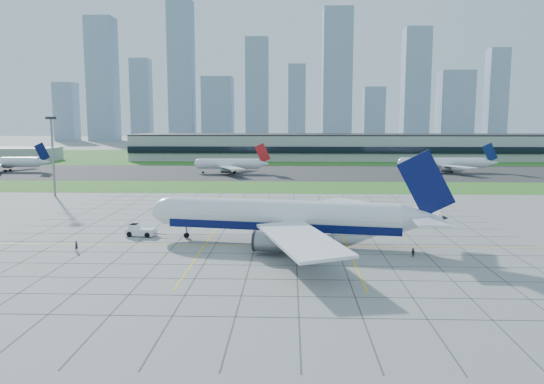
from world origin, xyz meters
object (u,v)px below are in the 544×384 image
object	(u,v)px
airliner	(285,217)
distant_jet_0	(2,162)
pushback_tug	(140,231)
light_mast	(52,146)
distant_jet_1	(231,164)
crew_near	(76,246)
distant_jet_2	(445,163)
crew_far	(413,253)

from	to	relation	value
airliner	distant_jet_0	size ratio (longest dim) A/B	1.43
airliner	distant_jet_0	distance (m)	199.24
pushback_tug	airliner	bearing A→B (deg)	0.33
light_mast	distant_jet_1	xyz separation A→B (m)	(49.23, 74.45, -11.70)
crew_near	distant_jet_2	bearing A→B (deg)	-10.54
airliner	distant_jet_1	distance (m)	141.15
light_mast	distant_jet_1	world-z (taller)	light_mast
distant_jet_1	pushback_tug	bearing A→B (deg)	-91.93
light_mast	pushback_tug	bearing A→B (deg)	-52.74
crew_far	airliner	bearing A→B (deg)	-153.70
pushback_tug	distant_jet_0	xyz separation A→B (m)	(-106.11, 139.01, 3.37)
crew_far	crew_near	bearing A→B (deg)	-131.30
crew_far	distant_jet_1	distance (m)	157.26
crew_near	light_mast	bearing A→B (deg)	52.23
airliner	distant_jet_2	size ratio (longest dim) A/B	1.37
light_mast	crew_near	world-z (taller)	light_mast
crew_far	pushback_tug	bearing A→B (deg)	-145.57
crew_far	distant_jet_1	size ratio (longest dim) A/B	0.04
airliner	pushback_tug	size ratio (longest dim) A/B	6.67
airliner	distant_jet_0	xyz separation A→B (m)	(-137.31, 144.37, -0.76)
crew_near	airliner	bearing A→B (deg)	-52.59
distant_jet_0	distant_jet_1	xyz separation A→B (m)	(110.61, -5.77, -0.00)
light_mast	airliner	world-z (taller)	light_mast
distant_jet_1	distant_jet_0	bearing A→B (deg)	177.02
distant_jet_2	crew_far	bearing A→B (deg)	-107.80
crew_near	crew_far	distance (m)	62.58
distant_jet_0	pushback_tug	bearing A→B (deg)	-52.64
airliner	pushback_tug	xyz separation A→B (m)	(-31.19, 5.35, -4.13)
crew_near	distant_jet_2	xyz separation A→B (m)	(113.27, 155.85, 3.50)
distant_jet_2	light_mast	bearing A→B (deg)	-150.90
distant_jet_1	distant_jet_2	bearing A→B (deg)	5.07
crew_far	distant_jet_0	distance (m)	223.05
crew_far	distant_jet_2	bearing A→B (deg)	122.89
light_mast	crew_near	size ratio (longest dim) A/B	13.03
airliner	distant_jet_2	xyz separation A→B (m)	(73.90, 147.52, -0.76)
pushback_tug	distant_jet_1	distance (m)	133.36
light_mast	distant_jet_1	distance (m)	90.02
distant_jet_1	distant_jet_2	distance (m)	100.99
airliner	crew_near	xyz separation A→B (m)	(-39.37, -8.33, -4.26)
light_mast	pushback_tug	world-z (taller)	light_mast
light_mast	distant_jet_0	world-z (taller)	light_mast
distant_jet_0	crew_far	bearing A→B (deg)	-43.98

